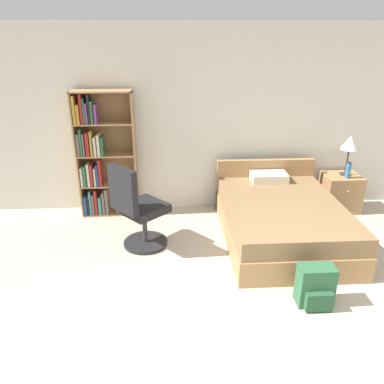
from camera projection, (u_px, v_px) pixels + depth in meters
The scene contains 9 objects.
ground_plane at pixel (305, 376), 2.87m from camera, with size 14.00×14.00×0.00m, color #BCB29E.
wall_back at pixel (239, 120), 5.35m from camera, with size 9.00×0.06×2.60m.
bookshelf at pixel (99, 158), 5.20m from camera, with size 0.80×0.29×1.76m.
bed at pixel (280, 218), 4.77m from camera, with size 1.43×1.98×0.76m.
office_chair at pixel (138, 211), 4.44m from camera, with size 0.72×0.72×1.08m.
nightstand at pixel (340, 192), 5.54m from camera, with size 0.51×0.47×0.54m.
table_lamp at pixel (350, 144), 5.27m from camera, with size 0.25×0.25×0.58m.
water_bottle at pixel (348, 170), 5.29m from camera, with size 0.07×0.07×0.24m.
backpack_green at pixel (316, 287), 3.58m from camera, with size 0.34×0.26×0.41m.
Camera 1 is at (-1.00, -2.05, 2.41)m, focal length 35.00 mm.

